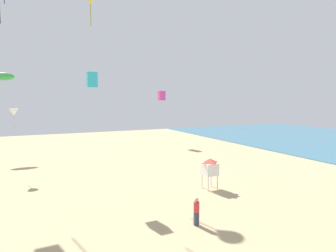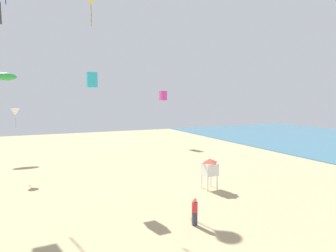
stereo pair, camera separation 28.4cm
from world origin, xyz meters
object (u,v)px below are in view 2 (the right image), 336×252
Objects in this scene: kite_white_delta at (15,112)px; kite_green_parafoil at (6,77)px; kite_cyan_box at (92,80)px; kite_flyer at (195,210)px; kite_magenta_box at (163,96)px; lifeguard_stand at (210,167)px.

kite_green_parafoil is at bearing 99.98° from kite_white_delta.
kite_cyan_box is (8.30, -20.07, -1.68)m from kite_green_parafoil.
kite_cyan_box is (-4.32, 8.75, 8.00)m from kite_flyer.
kite_green_parafoil is at bearing 177.38° from kite_magenta_box.
lifeguard_stand is 2.14× the size of kite_cyan_box.
kite_magenta_box is 22.84m from kite_green_parafoil.
kite_magenta_box reaches higher than kite_flyer.
kite_magenta_box is at bearing 90.08° from lifeguard_stand.
lifeguard_stand is at bearing -38.43° from kite_white_delta.
lifeguard_stand is 1.63× the size of kite_magenta_box.
kite_flyer is 30.45m from kite_magenta_box.
kite_cyan_box is at bearing 171.22° from lifeguard_stand.
kite_white_delta is (-10.52, 16.89, 5.28)m from kite_flyer.
kite_cyan_box is (6.20, -8.13, 2.72)m from kite_white_delta.
kite_flyer is at bearing -58.08° from kite_white_delta.
kite_cyan_box reaches higher than lifeguard_stand.
kite_cyan_box is at bearing -52.68° from kite_white_delta.
kite_magenta_box is (10.07, 27.78, 7.34)m from kite_flyer.
kite_cyan_box is (-8.69, 3.68, 7.08)m from lifeguard_stand.
kite_white_delta reaches higher than kite_flyer.
kite_magenta_box is 0.58× the size of kite_green_parafoil.
lifeguard_stand is (4.37, 5.07, 0.92)m from kite_flyer.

